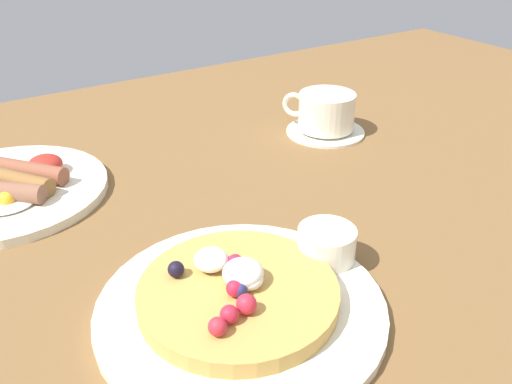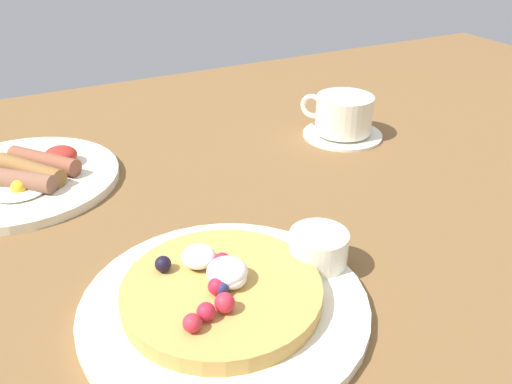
{
  "view_description": "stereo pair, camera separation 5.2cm",
  "coord_description": "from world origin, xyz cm",
  "px_view_note": "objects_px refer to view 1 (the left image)",
  "views": [
    {
      "loc": [
        -26.55,
        -43.54,
        33.73
      ],
      "look_at": [
        2.28,
        0.9,
        4.0
      ],
      "focal_mm": 37.82,
      "sensor_mm": 36.0,
      "label": 1
    },
    {
      "loc": [
        -22.01,
        -46.17,
        33.73
      ],
      "look_at": [
        2.28,
        0.9,
        4.0
      ],
      "focal_mm": 37.82,
      "sensor_mm": 36.0,
      "label": 2
    }
  ],
  "objects_px": {
    "syrup_ramekin": "(326,243)",
    "coffee_saucer": "(325,130)",
    "breakfast_plate": "(4,191)",
    "coffee_cup": "(326,110)",
    "pancake_plate": "(241,308)"
  },
  "relations": [
    {
      "from": "syrup_ramekin",
      "to": "coffee_saucer",
      "type": "distance_m",
      "value": 0.35
    },
    {
      "from": "syrup_ramekin",
      "to": "breakfast_plate",
      "type": "xyz_separation_m",
      "value": [
        -0.25,
        0.34,
        -0.02
      ]
    },
    {
      "from": "breakfast_plate",
      "to": "coffee_saucer",
      "type": "height_order",
      "value": "breakfast_plate"
    },
    {
      "from": "breakfast_plate",
      "to": "coffee_saucer",
      "type": "bearing_deg",
      "value": -7.88
    },
    {
      "from": "syrup_ramekin",
      "to": "breakfast_plate",
      "type": "relative_size",
      "value": 0.23
    },
    {
      "from": "syrup_ramekin",
      "to": "coffee_cup",
      "type": "relative_size",
      "value": 0.55
    },
    {
      "from": "syrup_ramekin",
      "to": "pancake_plate",
      "type": "bearing_deg",
      "value": -173.51
    },
    {
      "from": "coffee_saucer",
      "to": "coffee_cup",
      "type": "height_order",
      "value": "coffee_cup"
    },
    {
      "from": "coffee_saucer",
      "to": "coffee_cup",
      "type": "distance_m",
      "value": 0.03
    },
    {
      "from": "syrup_ramekin",
      "to": "coffee_saucer",
      "type": "relative_size",
      "value": 0.48
    },
    {
      "from": "pancake_plate",
      "to": "coffee_cup",
      "type": "distance_m",
      "value": 0.44
    },
    {
      "from": "breakfast_plate",
      "to": "syrup_ramekin",
      "type": "bearing_deg",
      "value": -53.77
    },
    {
      "from": "coffee_saucer",
      "to": "coffee_cup",
      "type": "bearing_deg",
      "value": 123.89
    },
    {
      "from": "breakfast_plate",
      "to": "coffee_cup",
      "type": "relative_size",
      "value": 2.38
    },
    {
      "from": "coffee_saucer",
      "to": "coffee_cup",
      "type": "xyz_separation_m",
      "value": [
        -0.0,
        0.0,
        0.03
      ]
    }
  ]
}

